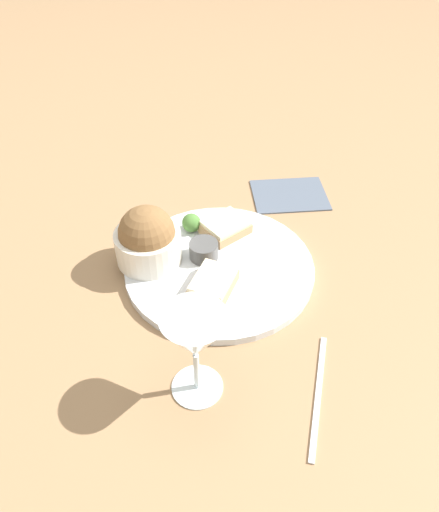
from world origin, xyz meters
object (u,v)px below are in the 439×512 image
at_px(salad_bowl, 148,239).
at_px(wine_glass, 195,340).
at_px(cheese_toast_near, 213,283).
at_px(sauce_ramekin, 204,249).
at_px(napkin, 290,194).
at_px(fork, 318,394).
at_px(cheese_toast_far, 225,227).

relative_size(salad_bowl, wine_glass, 0.76).
relative_size(salad_bowl, cheese_toast_near, 1.34).
bearing_deg(sauce_ramekin, napkin, -14.80).
bearing_deg(napkin, cheese_toast_near, 176.63).
distance_m(napkin, fork, 0.46).
height_order(sauce_ramekin, cheese_toast_far, sauce_ramekin).
bearing_deg(salad_bowl, fork, -109.94).
height_order(cheese_toast_near, napkin, cheese_toast_near).
bearing_deg(salad_bowl, cheese_toast_near, -97.92).
bearing_deg(sauce_ramekin, fork, -122.95).
relative_size(cheese_toast_near, fork, 0.43).
distance_m(sauce_ramekin, cheese_toast_near, 0.08).
xyz_separation_m(cheese_toast_far, fork, (-0.24, -0.25, -0.02)).
height_order(sauce_ramekin, cheese_toast_near, sauce_ramekin).
xyz_separation_m(salad_bowl, wine_glass, (-0.18, -0.19, 0.05)).
relative_size(salad_bowl, napkin, 0.60).
height_order(salad_bowl, cheese_toast_far, salad_bowl).
relative_size(cheese_toast_far, fork, 0.50).
bearing_deg(sauce_ramekin, cheese_toast_far, -4.23).
distance_m(sauce_ramekin, napkin, 0.26).
distance_m(salad_bowl, sauce_ramekin, 0.10).
height_order(cheese_toast_far, fork, cheese_toast_far).
bearing_deg(cheese_toast_near, wine_glass, -161.12).
distance_m(cheese_toast_far, wine_glass, 0.33).
height_order(salad_bowl, wine_glass, wine_glass).
bearing_deg(cheese_toast_far, sauce_ramekin, 175.77).
bearing_deg(cheese_toast_near, napkin, -3.37).
bearing_deg(wine_glass, sauce_ramekin, 24.75).
distance_m(cheese_toast_near, cheese_toast_far, 0.14).
bearing_deg(wine_glass, salad_bowl, 45.49).
height_order(sauce_ramekin, wine_glass, wine_glass).
bearing_deg(cheese_toast_near, cheese_toast_far, 17.30).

